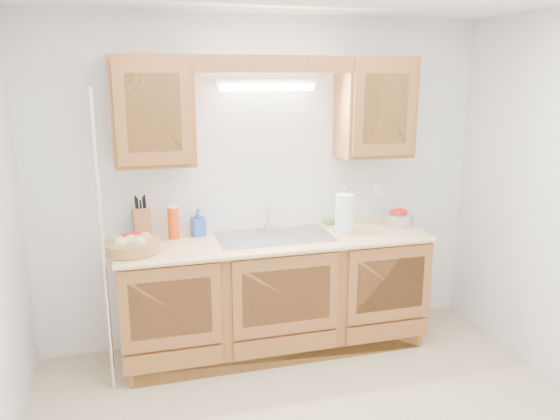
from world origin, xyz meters
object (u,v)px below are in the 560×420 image
object	(u,v)px
fruit_basket	(131,244)
apple_bowl	(397,218)
knife_block	(142,224)
paper_towel	(344,214)

from	to	relation	value
fruit_basket	apple_bowl	xyz separation A→B (m)	(2.06, 0.14, 0.00)
knife_block	fruit_basket	bearing A→B (deg)	-115.67
knife_block	apple_bowl	distance (m)	1.98
fruit_basket	knife_block	xyz separation A→B (m)	(0.08, 0.25, 0.07)
fruit_basket	knife_block	distance (m)	0.27
paper_towel	apple_bowl	world-z (taller)	paper_towel
apple_bowl	fruit_basket	bearing A→B (deg)	-176.04
knife_block	apple_bowl	world-z (taller)	knife_block
knife_block	paper_towel	xyz separation A→B (m)	(1.49, -0.19, 0.03)
paper_towel	knife_block	bearing A→B (deg)	172.54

